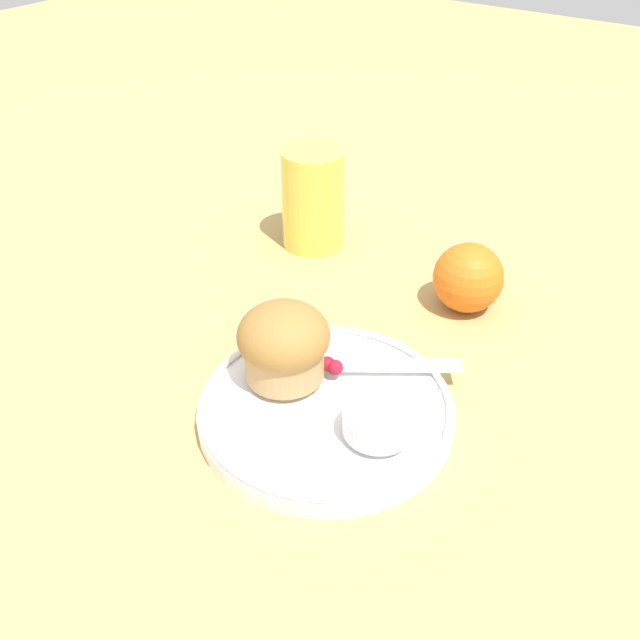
{
  "coord_description": "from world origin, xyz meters",
  "views": [
    {
      "loc": [
        0.26,
        -0.35,
        0.41
      ],
      "look_at": [
        -0.03,
        0.05,
        0.06
      ],
      "focal_mm": 40.0,
      "sensor_mm": 36.0,
      "label": 1
    }
  ],
  "objects_px": {
    "orange_fruit": "(468,278)",
    "juice_glass": "(313,199)",
    "muffin": "(284,343)",
    "butter_knife": "(355,365)"
  },
  "relations": [
    {
      "from": "orange_fruit",
      "to": "juice_glass",
      "type": "height_order",
      "value": "juice_glass"
    },
    {
      "from": "orange_fruit",
      "to": "muffin",
      "type": "bearing_deg",
      "value": -108.1
    },
    {
      "from": "muffin",
      "to": "juice_glass",
      "type": "relative_size",
      "value": 0.68
    },
    {
      "from": "butter_knife",
      "to": "juice_glass",
      "type": "height_order",
      "value": "juice_glass"
    },
    {
      "from": "muffin",
      "to": "orange_fruit",
      "type": "distance_m",
      "value": 0.22
    },
    {
      "from": "orange_fruit",
      "to": "juice_glass",
      "type": "distance_m",
      "value": 0.2
    },
    {
      "from": "orange_fruit",
      "to": "juice_glass",
      "type": "xyz_separation_m",
      "value": [
        -0.2,
        0.02,
        0.02
      ]
    },
    {
      "from": "orange_fruit",
      "to": "juice_glass",
      "type": "relative_size",
      "value": 0.62
    },
    {
      "from": "muffin",
      "to": "juice_glass",
      "type": "distance_m",
      "value": 0.26
    },
    {
      "from": "muffin",
      "to": "butter_knife",
      "type": "distance_m",
      "value": 0.07
    }
  ]
}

